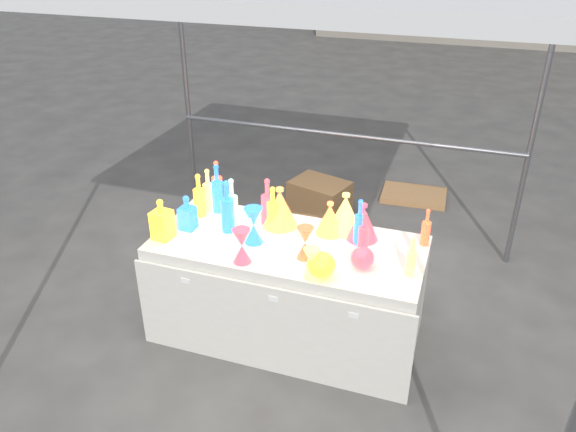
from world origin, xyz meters
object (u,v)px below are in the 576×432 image
(display_table, at_px, (288,290))
(decanter_0, at_px, (162,219))
(lampshade_0, at_px, (330,218))
(globe_0, at_px, (321,266))
(cardboard_box_closed, at_px, (320,200))
(hourglass_0, at_px, (305,243))
(bottle_0, at_px, (199,195))

(display_table, distance_m, decanter_0, 0.98)
(lampshade_0, bearing_deg, globe_0, -101.83)
(cardboard_box_closed, relative_size, lampshade_0, 2.30)
(cardboard_box_closed, height_order, globe_0, globe_0)
(globe_0, bearing_deg, display_table, 136.63)
(decanter_0, height_order, hourglass_0, decanter_0)
(display_table, xyz_separation_m, globe_0, (0.31, -0.30, 0.45))
(display_table, xyz_separation_m, bottle_0, (-0.72, 0.17, 0.54))
(decanter_0, bearing_deg, lampshade_0, 29.23)
(decanter_0, xyz_separation_m, globe_0, (1.12, -0.10, -0.07))
(cardboard_box_closed, relative_size, hourglass_0, 2.46)
(display_table, relative_size, hourglass_0, 8.46)
(cardboard_box_closed, xyz_separation_m, decanter_0, (-0.54, -1.96, 0.70))
(display_table, height_order, bottle_0, bottle_0)
(display_table, xyz_separation_m, lampshade_0, (0.23, 0.22, 0.49))
(bottle_0, distance_m, decanter_0, 0.38)
(lampshade_0, bearing_deg, hourglass_0, -121.63)
(cardboard_box_closed, relative_size, bottle_0, 1.65)
(bottle_0, distance_m, hourglass_0, 0.94)
(bottle_0, xyz_separation_m, lampshade_0, (0.95, 0.05, -0.05))
(cardboard_box_closed, xyz_separation_m, hourglass_0, (0.43, -1.89, 0.66))
(cardboard_box_closed, height_order, hourglass_0, hourglass_0)
(bottle_0, xyz_separation_m, decanter_0, (-0.09, -0.37, -0.02))
(hourglass_0, relative_size, globe_0, 1.24)
(cardboard_box_closed, xyz_separation_m, globe_0, (0.58, -2.06, 0.63))
(globe_0, bearing_deg, decanter_0, 175.16)
(cardboard_box_closed, bearing_deg, bottle_0, -89.00)
(display_table, distance_m, hourglass_0, 0.53)
(hourglass_0, bearing_deg, cardboard_box_closed, 102.78)
(bottle_0, xyz_separation_m, hourglass_0, (0.89, -0.30, -0.05))
(display_table, bearing_deg, lampshade_0, 44.83)
(decanter_0, relative_size, globe_0, 1.65)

